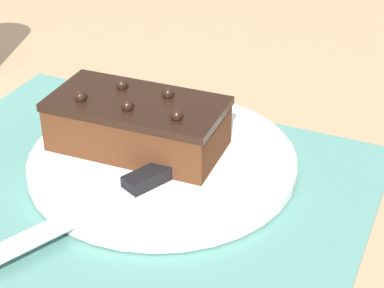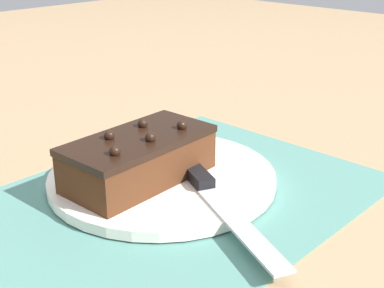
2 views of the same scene
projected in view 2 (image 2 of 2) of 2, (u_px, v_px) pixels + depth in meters
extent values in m
plane|color=#9E7F5B|center=(174.00, 199.00, 0.61)|extent=(3.00, 3.00, 0.00)
cube|color=slate|center=(174.00, 198.00, 0.61)|extent=(0.46, 0.34, 0.00)
cylinder|color=white|center=(162.00, 177.00, 0.64)|extent=(0.27, 0.27, 0.01)
cube|color=#472614|center=(139.00, 161.00, 0.61)|extent=(0.17, 0.09, 0.05)
cube|color=black|center=(138.00, 140.00, 0.60)|extent=(0.18, 0.09, 0.01)
sphere|color=black|center=(182.00, 126.00, 0.62)|extent=(0.01, 0.01, 0.01)
sphere|color=black|center=(143.00, 124.00, 0.63)|extent=(0.01, 0.01, 0.01)
sphere|color=black|center=(150.00, 138.00, 0.59)|extent=(0.01, 0.01, 0.01)
sphere|color=black|center=(109.00, 136.00, 0.59)|extent=(0.01, 0.01, 0.01)
sphere|color=black|center=(115.00, 151.00, 0.55)|extent=(0.01, 0.01, 0.01)
cube|color=black|center=(194.00, 172.00, 0.62)|extent=(0.05, 0.08, 0.01)
cube|color=#B7BABF|center=(241.00, 227.00, 0.52)|extent=(0.09, 0.16, 0.00)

